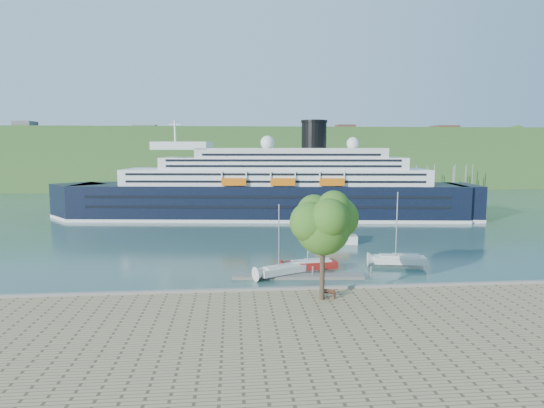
{
  "coord_description": "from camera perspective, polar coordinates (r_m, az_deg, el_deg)",
  "views": [
    {
      "loc": [
        -9.68,
        -48.08,
        16.58
      ],
      "look_at": [
        -2.99,
        30.0,
        6.67
      ],
      "focal_mm": 30.0,
      "sensor_mm": 36.0,
      "label": 1
    }
  ],
  "objects": [
    {
      "name": "floating_pontoon",
      "position": [
        58.61,
        3.3,
        -9.05
      ],
      "size": [
        16.82,
        3.39,
        0.37
      ],
      "primitive_type": null,
      "rotation": [
        0.0,
        0.0,
        -0.08
      ],
      "color": "slate",
      "rests_on": "ground"
    },
    {
      "name": "quay_coping",
      "position": [
        51.22,
        6.33,
        -10.37
      ],
      "size": [
        220.0,
        0.5,
        0.3
      ],
      "primitive_type": "cube",
      "color": "slate",
      "rests_on": "promenade"
    },
    {
      "name": "cruise_ship",
      "position": [
        104.85,
        -0.57,
        4.33
      ],
      "size": [
        101.76,
        25.36,
        22.63
      ],
      "primitive_type": null,
      "rotation": [
        0.0,
        0.0,
        -0.11
      ],
      "color": "black",
      "rests_on": "ground"
    },
    {
      "name": "tender_launch",
      "position": [
        79.4,
        7.51,
        -4.02
      ],
      "size": [
        8.98,
        4.01,
        2.4
      ],
      "primitive_type": null,
      "rotation": [
        0.0,
        0.0,
        -0.12
      ],
      "color": "#D2620C",
      "rests_on": "ground"
    },
    {
      "name": "sailboat_white_far",
      "position": [
        64.91,
        15.82,
        -3.35
      ],
      "size": [
        7.99,
        3.47,
        9.99
      ],
      "primitive_type": null,
      "rotation": [
        0.0,
        0.0,
        -0.18
      ],
      "color": "silver",
      "rests_on": "ground"
    },
    {
      "name": "promenade_tree",
      "position": [
        46.31,
        6.38,
        -4.69
      ],
      "size": [
        7.33,
        7.33,
        12.13
      ],
      "primitive_type": null,
      "color": "#275817",
      "rests_on": "promenade"
    },
    {
      "name": "park_bench",
      "position": [
        48.34,
        7.02,
        -10.96
      ],
      "size": [
        1.86,
        1.31,
        1.1
      ],
      "primitive_type": null,
      "rotation": [
        0.0,
        0.0,
        -0.4
      ],
      "color": "#3F1D12",
      "rests_on": "promenade"
    },
    {
      "name": "sailboat_red",
      "position": [
        60.04,
        5.01,
        -4.07
      ],
      "size": [
        7.74,
        3.04,
        9.74
      ],
      "primitive_type": null,
      "rotation": [
        0.0,
        0.0,
        0.13
      ],
      "color": "maroon",
      "rests_on": "ground"
    },
    {
      "name": "far_hillside",
      "position": [
        193.37,
        -2.03,
        5.84
      ],
      "size": [
        400.0,
        50.0,
        24.0
      ],
      "primitive_type": "cube",
      "color": "#2D5020",
      "rests_on": "ground"
    },
    {
      "name": "ground",
      "position": [
        51.77,
        6.27,
        -11.51
      ],
      "size": [
        400.0,
        400.0,
        0.0
      ],
      "primitive_type": "plane",
      "color": "#294942",
      "rests_on": "ground"
    },
    {
      "name": "sailboat_white_near",
      "position": [
        57.84,
        1.28,
        -4.85
      ],
      "size": [
        7.1,
        4.85,
        9.0
      ],
      "primitive_type": null,
      "rotation": [
        0.0,
        0.0,
        0.46
      ],
      "color": "silver",
      "rests_on": "ground"
    }
  ]
}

